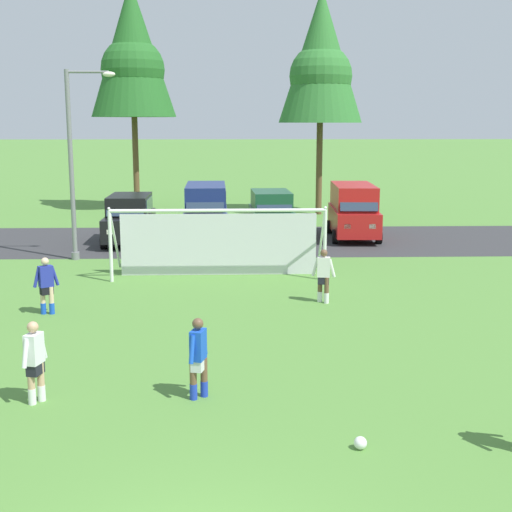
% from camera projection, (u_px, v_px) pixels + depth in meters
% --- Properties ---
extents(ground_plane, '(400.00, 400.00, 0.00)m').
position_uv_depth(ground_plane, '(219.00, 288.00, 23.06)').
color(ground_plane, '#518438').
extents(parking_lot_strip, '(52.00, 8.40, 0.01)m').
position_uv_depth(parking_lot_strip, '(224.00, 241.00, 32.21)').
color(parking_lot_strip, '#333335').
rests_on(parking_lot_strip, ground).
extents(soccer_ball, '(0.22, 0.22, 0.22)m').
position_uv_depth(soccer_ball, '(360.00, 443.00, 11.67)').
color(soccer_ball, white).
rests_on(soccer_ball, ground).
extents(soccer_goal, '(7.44, 1.96, 2.57)m').
position_uv_depth(soccer_goal, '(219.00, 240.00, 24.60)').
color(soccer_goal, white).
rests_on(soccer_goal, ground).
extents(player_striker_near, '(0.72, 0.31, 1.64)m').
position_uv_depth(player_striker_near, '(323.00, 276.00, 21.03)').
color(player_striker_near, brown).
rests_on(player_striker_near, ground).
extents(player_midfield_center, '(0.35, 0.71, 1.64)m').
position_uv_depth(player_midfield_center, '(35.00, 362.00, 13.48)').
color(player_midfield_center, tan).
rests_on(player_midfield_center, ground).
extents(player_defender_far, '(0.36, 0.70, 1.64)m').
position_uv_depth(player_defender_far, '(198.00, 358.00, 13.71)').
color(player_defender_far, brown).
rests_on(player_defender_far, ground).
extents(player_winger_right, '(0.70, 0.42, 1.64)m').
position_uv_depth(player_winger_right, '(46.00, 286.00, 19.77)').
color(player_winger_right, beige).
rests_on(player_winger_right, ground).
extents(parked_car_slot_far_left, '(2.20, 4.63, 2.16)m').
position_uv_depth(parked_car_slot_far_left, '(130.00, 219.00, 31.41)').
color(parked_car_slot_far_left, black).
rests_on(parked_car_slot_far_left, ground).
extents(parked_car_slot_left, '(2.28, 4.84, 2.52)m').
position_uv_depth(parked_car_slot_left, '(206.00, 210.00, 32.69)').
color(parked_car_slot_left, navy).
rests_on(parked_car_slot_left, ground).
extents(parked_car_slot_center_left, '(2.30, 4.68, 2.16)m').
position_uv_depth(parked_car_slot_center_left, '(272.00, 213.00, 33.21)').
color(parked_car_slot_center_left, '#194C2D').
rests_on(parked_car_slot_center_left, ground).
extents(parked_car_slot_center, '(2.37, 4.89, 2.52)m').
position_uv_depth(parked_car_slot_center, '(354.00, 210.00, 32.69)').
color(parked_car_slot_center, red).
rests_on(parked_car_slot_center, ground).
extents(tree_left_edge, '(5.12, 5.12, 13.65)m').
position_uv_depth(tree_left_edge, '(132.00, 54.00, 41.90)').
color(tree_left_edge, brown).
rests_on(tree_left_edge, ground).
extents(tree_mid_left, '(4.81, 4.81, 12.83)m').
position_uv_depth(tree_mid_left, '(321.00, 61.00, 39.81)').
color(tree_mid_left, brown).
rests_on(tree_mid_left, ground).
extents(street_lamp, '(2.00, 0.32, 7.35)m').
position_uv_depth(street_lamp, '(76.00, 163.00, 27.10)').
color(street_lamp, slate).
rests_on(street_lamp, ground).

